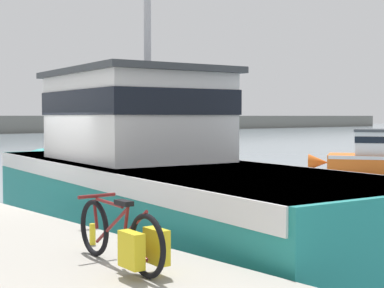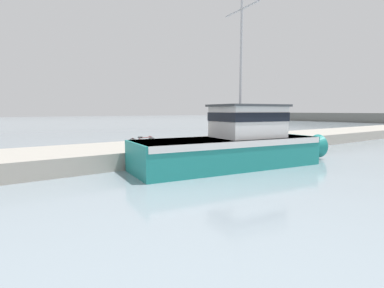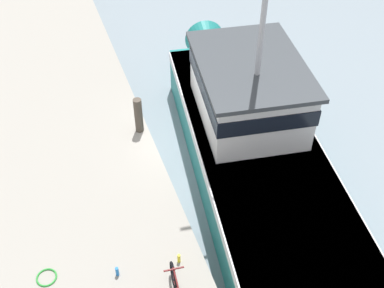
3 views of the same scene
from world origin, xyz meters
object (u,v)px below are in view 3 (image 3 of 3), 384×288
Objects in this scene: mooring_post at (138,115)px; fishing_boat_main at (252,138)px; water_bottle_on_curb at (117,271)px; water_bottle_by_bike at (179,258)px.

fishing_boat_main is at bearing -33.08° from mooring_post.
mooring_post is 4.42× the size of water_bottle_on_curb.
water_bottle_on_curb is at bearing 174.60° from water_bottle_by_bike.
water_bottle_by_bike is 1.41m from water_bottle_on_curb.
mooring_post is (-2.79, 1.82, 0.18)m from fishing_boat_main.
mooring_post is at bearing 86.08° from water_bottle_by_bike.
water_bottle_by_bike is at bearing -93.92° from mooring_post.
water_bottle_by_bike is (-0.32, -4.71, -0.44)m from mooring_post.
water_bottle_by_bike is (-3.11, -2.89, -0.26)m from fishing_boat_main.
mooring_post reaches higher than water_bottle_by_bike.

